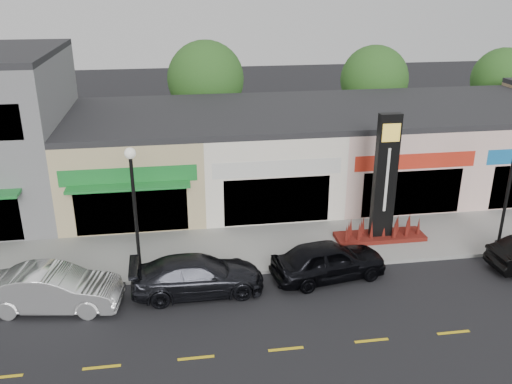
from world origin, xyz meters
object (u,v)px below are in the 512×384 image
Objects in this scene: lamp_east_near at (510,179)px; car_dark_sedan at (198,275)px; pylon_sign at (383,197)px; lamp_west_near at (134,200)px; car_white_van at (54,289)px; car_black_sedan at (328,260)px.

lamp_east_near reaches higher than car_dark_sedan.
pylon_sign is at bearing -71.24° from car_dark_sedan.
lamp_west_near is 4.42m from car_white_van.
car_white_van is 0.95× the size of car_dark_sedan.
lamp_west_near is at bearing 56.03° from car_dark_sedan.
car_white_van is at bearing -166.16° from pylon_sign.
lamp_west_near is at bearing -51.91° from car_white_van.
lamp_west_near is at bearing 180.00° from lamp_east_near.
pylon_sign is 1.16× the size of car_dark_sedan.
car_dark_sedan is at bearing -78.83° from car_white_van.
car_dark_sedan is 5.38m from car_black_sedan.
lamp_east_near is 5.42m from pylon_sign.
car_black_sedan is at bearing -8.66° from lamp_west_near.
car_white_van is 5.36m from car_dark_sedan.
lamp_west_near is 8.20m from car_black_sedan.
car_black_sedan is (-8.33, -1.17, -2.67)m from lamp_east_near.
car_black_sedan is at bearing -172.03° from lamp_east_near.
car_black_sedan is at bearing -139.34° from pylon_sign.
lamp_east_near is 14.05m from car_dark_sedan.
pylon_sign is 4.63m from car_black_sedan.
lamp_west_near is 0.91× the size of pylon_sign.
car_white_van is at bearing -174.71° from lamp_east_near.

